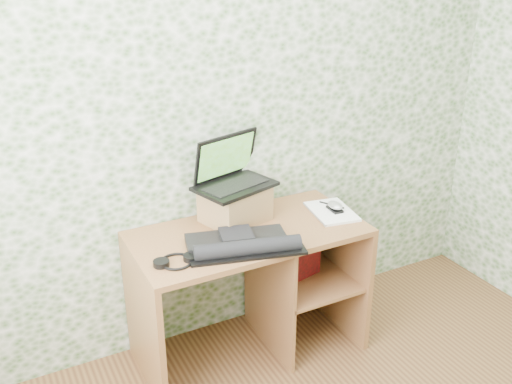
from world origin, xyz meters
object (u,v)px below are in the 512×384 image
laptop (231,174)px  notepad (332,212)px  keyboard (241,244)px  riser (235,204)px  desk (259,270)px

laptop → notepad: (0.51, -0.20, -0.24)m
keyboard → riser: bearing=84.3°
desk → laptop: 0.55m
keyboard → notepad: 0.63m
laptop → riser: bearing=-106.5°
desk → riser: 0.39m
laptop → keyboard: bearing=-124.2°
desk → notepad: notepad is taller
desk → laptop: bearing=118.0°
desk → riser: bearing=126.0°
riser → notepad: bearing=-17.2°
keyboard → laptop: bearing=86.7°
desk → notepad: 0.51m
desk → laptop: laptop is taller
laptop → notepad: size_ratio=1.51×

